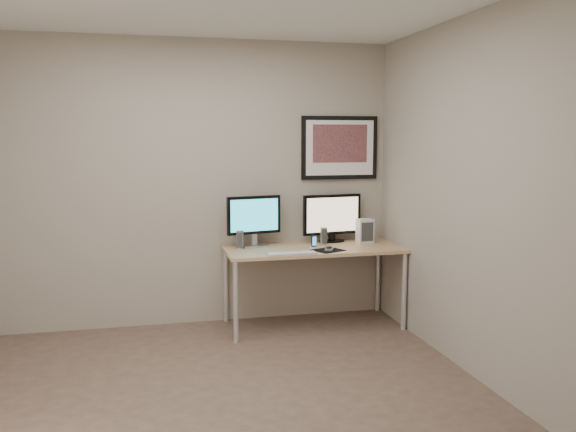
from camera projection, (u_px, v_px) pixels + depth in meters
name	position (u px, v px, depth m)	size (l,w,h in m)	color
floor	(224.00, 396.00, 4.08)	(3.60, 3.60, 0.00)	brown
room	(213.00, 148.00, 4.30)	(3.60, 3.60, 3.60)	white
desk	(313.00, 254.00, 5.53)	(1.60, 0.70, 0.73)	#A17B4E
framed_art	(340.00, 148.00, 5.81)	(0.75, 0.04, 0.60)	black
monitor_large	(254.00, 219.00, 5.52)	(0.51, 0.21, 0.46)	#AAABAF
monitor_tv	(332.00, 217.00, 5.76)	(0.58, 0.16, 0.45)	black
speaker_left	(240.00, 240.00, 5.44)	(0.07, 0.07, 0.17)	#AAABAF
speaker_right	(324.00, 236.00, 5.65)	(0.06, 0.06, 0.16)	#AAABAF
phone_dock	(314.00, 242.00, 5.47)	(0.05, 0.05, 0.12)	black
keyboard	(292.00, 253.00, 5.19)	(0.43, 0.11, 0.01)	silver
mousepad	(328.00, 250.00, 5.37)	(0.25, 0.22, 0.00)	black
mouse	(329.00, 248.00, 5.37)	(0.06, 0.11, 0.04)	black
fan_unit	(365.00, 231.00, 5.74)	(0.15, 0.11, 0.23)	silver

